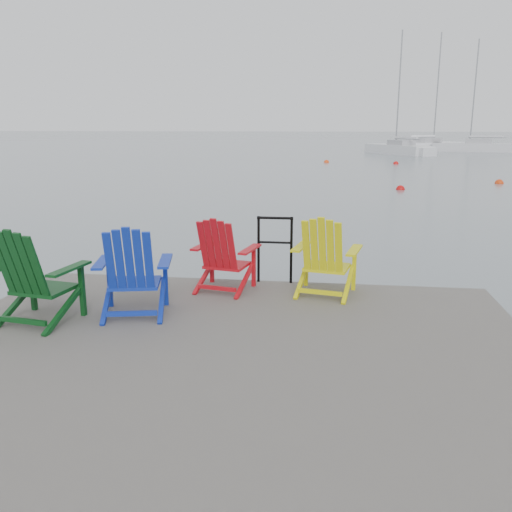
# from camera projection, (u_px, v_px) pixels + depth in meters

# --- Properties ---
(ground) EXTENTS (400.00, 400.00, 0.00)m
(ground) POSITION_uv_depth(u_px,v_px,m) (222.00, 404.00, 5.13)
(ground) COLOR slate
(ground) RESTS_ON ground
(dock) EXTENTS (6.00, 5.00, 1.40)m
(dock) POSITION_uv_depth(u_px,v_px,m) (222.00, 370.00, 5.05)
(dock) COLOR #2C2927
(dock) RESTS_ON ground
(handrail) EXTENTS (0.48, 0.04, 0.90)m
(handrail) POSITION_uv_depth(u_px,v_px,m) (275.00, 243.00, 7.22)
(handrail) COLOR black
(handrail) RESTS_ON dock
(chair_green) EXTENTS (0.92, 0.87, 1.05)m
(chair_green) POSITION_uv_depth(u_px,v_px,m) (34.00, 276.00, 5.71)
(chair_green) COLOR #0A3713
(chair_green) RESTS_ON dock
(chair_blue) EXTENTS (0.93, 0.88, 1.03)m
(chair_blue) POSITION_uv_depth(u_px,v_px,m) (133.00, 271.00, 5.95)
(chair_blue) COLOR #0F289B
(chair_blue) RESTS_ON dock
(chair_red) EXTENTS (0.86, 0.81, 0.95)m
(chair_red) POSITION_uv_depth(u_px,v_px,m) (223.00, 254.00, 6.85)
(chair_red) COLOR #B30D15
(chair_red) RESTS_ON dock
(chair_yellow) EXTENTS (0.90, 0.85, 1.00)m
(chair_yellow) POSITION_uv_depth(u_px,v_px,m) (325.00, 256.00, 6.68)
(chair_yellow) COLOR #D1CC0B
(chair_yellow) RESTS_ON dock
(sailboat_near) EXTENTS (5.46, 7.73, 10.74)m
(sailboat_near) POSITION_uv_depth(u_px,v_px,m) (398.00, 150.00, 48.26)
(sailboat_near) COLOR silver
(sailboat_near) RESTS_ON ground
(sailboat_mid) EXTENTS (7.88, 6.98, 11.58)m
(sailboat_mid) POSITION_uv_depth(u_px,v_px,m) (430.00, 147.00, 54.78)
(sailboat_mid) COLOR white
(sailboat_mid) RESTS_ON ground
(sailboat_far) EXTENTS (7.86, 3.45, 10.62)m
(sailboat_far) POSITION_uv_depth(u_px,v_px,m) (474.00, 148.00, 52.44)
(sailboat_far) COLOR silver
(sailboat_far) RESTS_ON ground
(buoy_a) EXTENTS (0.38, 0.38, 0.38)m
(buoy_a) POSITION_uv_depth(u_px,v_px,m) (499.00, 184.00, 24.24)
(buoy_a) COLOR red
(buoy_a) RESTS_ON ground
(buoy_b) EXTENTS (0.36, 0.36, 0.36)m
(buoy_b) POSITION_uv_depth(u_px,v_px,m) (400.00, 190.00, 21.98)
(buoy_b) COLOR #BD0B0B
(buoy_b) RESTS_ON ground
(buoy_c) EXTENTS (0.36, 0.36, 0.36)m
(buoy_c) POSITION_uv_depth(u_px,v_px,m) (396.00, 164.00, 36.23)
(buoy_c) COLOR red
(buoy_c) RESTS_ON ground
(buoy_d) EXTENTS (0.37, 0.37, 0.37)m
(buoy_d) POSITION_uv_depth(u_px,v_px,m) (326.00, 162.00, 37.63)
(buoy_d) COLOR #E93F0D
(buoy_d) RESTS_ON ground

